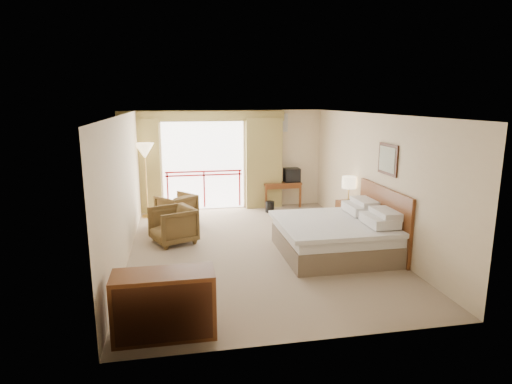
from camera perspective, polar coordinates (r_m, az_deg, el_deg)
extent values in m
plane|color=gray|center=(8.81, -0.02, -7.51)|extent=(7.00, 7.00, 0.00)
plane|color=white|center=(8.30, -0.02, 10.32)|extent=(7.00, 7.00, 0.00)
plane|color=beige|center=(11.86, -3.16, 4.33)|extent=(5.00, 0.00, 5.00)
plane|color=beige|center=(5.16, 7.25, -6.23)|extent=(5.00, 0.00, 5.00)
plane|color=beige|center=(8.37, -17.09, 0.48)|extent=(0.00, 7.00, 7.00)
plane|color=beige|center=(9.24, 15.41, 1.65)|extent=(0.00, 7.00, 7.00)
plane|color=white|center=(11.79, -7.00, 3.47)|extent=(2.40, 0.00, 2.40)
cube|color=#B70F13|center=(11.81, -6.97, 2.26)|extent=(2.09, 0.03, 0.04)
cube|color=#B70F13|center=(11.79, -6.98, 2.74)|extent=(2.09, 0.03, 0.04)
cube|color=#B70F13|center=(11.87, -11.69, 0.17)|extent=(0.04, 0.03, 1.00)
cube|color=#B70F13|center=(11.89, -6.92, 0.36)|extent=(0.04, 0.03, 1.00)
cube|color=#B70F13|center=(11.99, -2.19, 0.54)|extent=(0.04, 0.03, 1.00)
cube|color=olive|center=(11.67, -15.09, 3.30)|extent=(1.00, 0.26, 2.50)
cube|color=olive|center=(11.87, 1.02, 3.87)|extent=(1.00, 0.26, 2.50)
cube|color=olive|center=(11.56, -7.14, 10.02)|extent=(4.40, 0.22, 0.28)
cube|color=silver|center=(11.98, 3.06, 9.22)|extent=(0.50, 0.04, 0.50)
cube|color=brown|center=(8.58, 10.37, -6.85)|extent=(2.05, 2.00, 0.40)
cube|color=white|center=(8.49, 10.45, -4.94)|extent=(2.01, 1.96, 0.22)
cube|color=white|center=(8.44, 10.16, -4.12)|extent=(2.09, 2.06, 0.08)
cube|color=white|center=(8.30, 16.16, -3.62)|extent=(0.50, 0.75, 0.18)
cube|color=white|center=(9.08, 13.63, -2.12)|extent=(0.50, 0.75, 0.18)
cube|color=white|center=(8.33, 17.01, -2.76)|extent=(0.40, 0.70, 0.14)
cube|color=white|center=(9.11, 14.41, -1.34)|extent=(0.40, 0.70, 0.14)
cube|color=#592911|center=(8.86, 16.61, -3.52)|extent=(0.06, 2.10, 1.30)
cube|color=black|center=(8.63, 17.18, 4.18)|extent=(0.03, 0.72, 0.60)
cube|color=silver|center=(8.62, 17.06, 4.18)|extent=(0.01, 0.60, 0.48)
cube|color=#592911|center=(10.12, 12.21, -3.18)|extent=(0.50, 0.58, 0.67)
cylinder|color=tan|center=(10.07, 12.20, -1.06)|extent=(0.13, 0.13, 0.04)
cylinder|color=tan|center=(10.04, 12.24, -0.11)|extent=(0.03, 0.03, 0.34)
cylinder|color=#FFE5B2|center=(9.99, 12.30, 1.27)|extent=(0.32, 0.32, 0.27)
cube|color=black|center=(9.87, 12.38, -1.32)|extent=(0.22, 0.20, 0.08)
cube|color=#592911|center=(12.07, 3.41, 1.23)|extent=(1.07, 0.52, 0.04)
cube|color=#592911|center=(11.82, 1.35, -0.71)|extent=(0.05, 0.05, 0.66)
cube|color=#592911|center=(12.06, 5.91, -0.51)|extent=(0.05, 0.05, 0.66)
cube|color=#592911|center=(12.25, 0.91, -0.25)|extent=(0.05, 0.05, 0.66)
cube|color=#592911|center=(12.48, 5.33, -0.07)|extent=(0.05, 0.05, 0.66)
cube|color=#592911|center=(12.34, 3.14, 0.16)|extent=(0.98, 0.03, 0.49)
cube|color=#592911|center=(11.87, 3.68, 0.68)|extent=(0.98, 0.03, 0.11)
cube|color=black|center=(12.11, 4.80, 2.27)|extent=(0.43, 0.33, 0.39)
cube|color=black|center=(11.95, 5.01, 2.13)|extent=(0.39, 0.02, 0.31)
cylinder|color=black|center=(11.96, 1.79, 1.92)|extent=(0.15, 0.15, 0.28)
cylinder|color=white|center=(11.97, 2.54, 1.45)|extent=(0.08, 0.08, 0.09)
cylinder|color=black|center=(11.52, 1.85, -1.98)|extent=(0.31, 0.31, 0.30)
imported|color=#4E391C|center=(10.73, -10.49, -4.09)|extent=(1.11, 1.11, 0.73)
imported|color=#4E391C|center=(9.31, -10.91, -6.64)|extent=(1.10, 1.09, 0.77)
cylinder|color=black|center=(9.92, -12.86, -2.47)|extent=(0.48, 0.48, 0.04)
cylinder|color=black|center=(9.98, -12.80, -3.87)|extent=(0.06, 0.06, 0.48)
cylinder|color=black|center=(10.05, -12.73, -5.19)|extent=(0.35, 0.35, 0.03)
imported|color=white|center=(9.91, -12.87, -2.36)|extent=(0.19, 0.25, 0.02)
cylinder|color=tan|center=(11.45, -14.19, -3.13)|extent=(0.31, 0.31, 0.03)
cylinder|color=tan|center=(11.27, -14.40, 0.86)|extent=(0.03, 0.03, 1.66)
cone|color=#FFE5B2|center=(11.13, -14.64, 5.33)|extent=(0.49, 0.49, 0.39)
cube|color=#592911|center=(5.74, -12.12, -14.43)|extent=(1.28, 0.53, 0.86)
cube|color=black|center=(5.50, -12.17, -15.67)|extent=(1.18, 0.02, 0.75)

